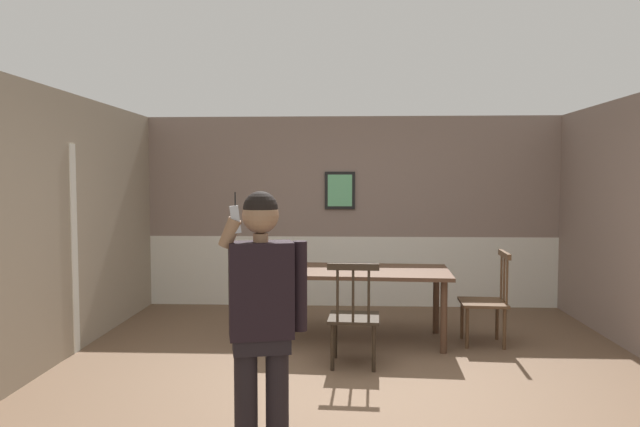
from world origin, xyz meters
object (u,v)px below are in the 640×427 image
(chair_by_doorway, at_px, (354,316))
(dining_table, at_px, (357,277))
(person_figure, at_px, (262,312))
(chair_near_window, at_px, (487,300))

(chair_by_doorway, bearing_deg, dining_table, 89.99)
(chair_by_doorway, relative_size, person_figure, 0.59)
(dining_table, xyz_separation_m, person_figure, (-0.62, -2.81, 0.27))
(chair_near_window, height_order, person_figure, person_figure)
(chair_near_window, xyz_separation_m, person_figure, (-1.99, -2.74, 0.49))
(chair_by_doorway, distance_m, person_figure, 2.09)
(dining_table, relative_size, chair_near_window, 2.04)
(chair_near_window, bearing_deg, person_figure, 147.36)
(chair_near_window, bearing_deg, dining_table, 90.25)
(dining_table, distance_m, person_figure, 2.89)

